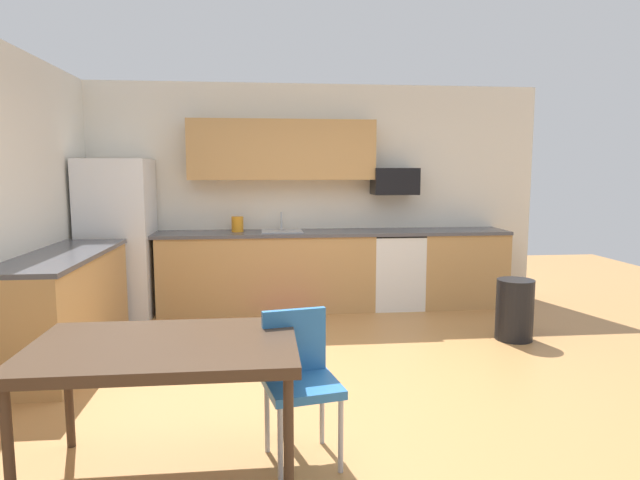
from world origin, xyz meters
TOP-DOWN VIEW (x-y plane):
  - ground_plane at (0.00, 0.00)m, footprint 12.00×12.00m
  - wall_back at (0.00, 2.65)m, footprint 5.80×0.10m
  - cabinet_run_back at (-0.49, 2.30)m, footprint 2.51×0.60m
  - cabinet_run_back_right at (1.88, 2.30)m, footprint 1.04×0.60m
  - cabinet_run_left at (-2.30, 0.80)m, footprint 0.60×2.00m
  - countertop_back at (0.00, 2.30)m, footprint 4.80×0.64m
  - countertop_left at (-2.30, 0.80)m, footprint 0.64×2.00m
  - upper_cabinets_back at (-0.30, 2.43)m, footprint 2.20×0.34m
  - refrigerator at (-2.18, 2.22)m, footprint 0.76×0.70m
  - oven_range at (1.06, 2.30)m, footprint 0.60×0.60m
  - microwave at (1.06, 2.40)m, footprint 0.54×0.36m
  - sink_basin at (-0.31, 2.30)m, footprint 0.48×0.40m
  - sink_faucet at (-0.31, 2.48)m, footprint 0.02×0.02m
  - dining_table at (-1.07, -1.26)m, footprint 1.40×0.90m
  - chair_near_table at (-0.35, -1.13)m, footprint 0.47×0.47m
  - trash_bin at (1.91, 0.87)m, footprint 0.36×0.36m
  - floor_mat at (-0.28, 1.65)m, footprint 0.70×0.50m
  - kettle at (-0.84, 2.35)m, footprint 0.14×0.14m

SIDE VIEW (x-z plane):
  - ground_plane at x=0.00m, z-range 0.00..0.00m
  - floor_mat at x=-0.28m, z-range 0.00..0.01m
  - trash_bin at x=1.91m, z-range 0.00..0.60m
  - cabinet_run_back at x=-0.49m, z-range 0.00..0.90m
  - cabinet_run_back_right at x=1.88m, z-range 0.00..0.90m
  - cabinet_run_left at x=-2.30m, z-range 0.00..0.90m
  - oven_range at x=1.06m, z-range 0.00..0.91m
  - chair_near_table at x=-0.35m, z-range 0.08..0.93m
  - dining_table at x=-1.07m, z-range 0.31..1.07m
  - sink_basin at x=-0.31m, z-range 0.81..0.95m
  - refrigerator at x=-2.18m, z-range 0.00..1.79m
  - countertop_back at x=0.00m, z-range 0.90..0.94m
  - countertop_left at x=-2.30m, z-range 0.90..0.94m
  - kettle at x=-0.84m, z-range 0.92..1.12m
  - sink_faucet at x=-0.31m, z-range 0.92..1.16m
  - wall_back at x=0.00m, z-range 0.00..2.70m
  - microwave at x=1.06m, z-range 1.37..1.69m
  - upper_cabinets_back at x=-0.30m, z-range 1.55..2.25m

